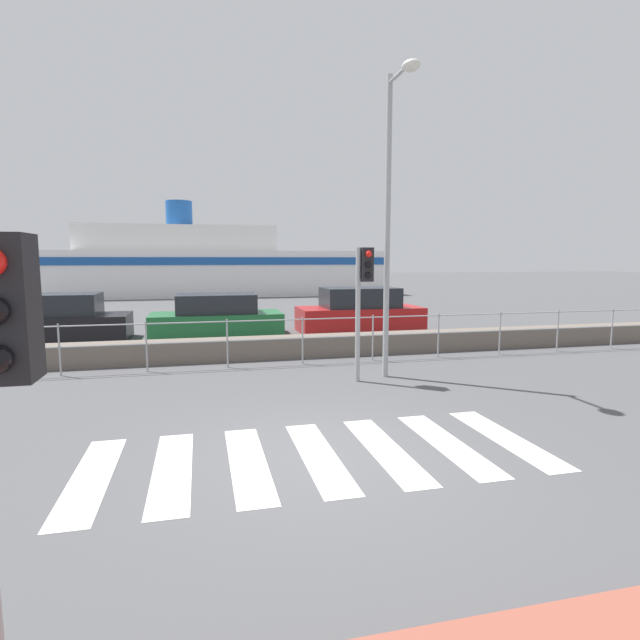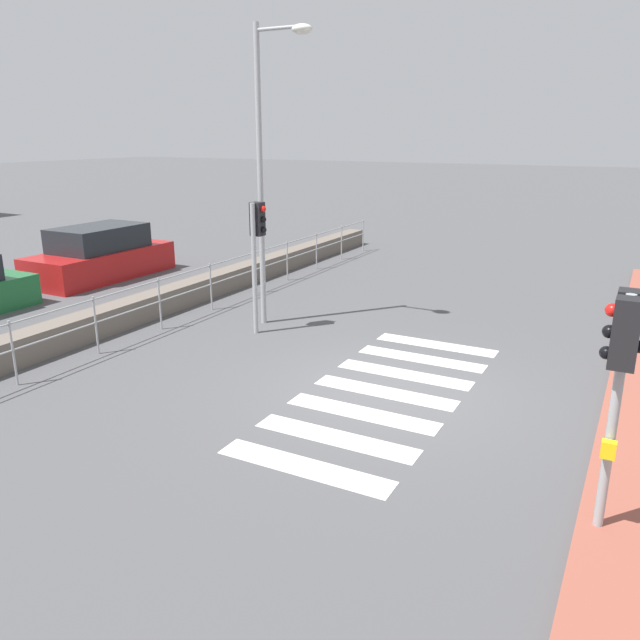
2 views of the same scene
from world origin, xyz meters
name	(u,v)px [view 1 (image 1 of 2)]	position (x,y,z in m)	size (l,w,h in m)	color
ground_plane	(322,455)	(0.00, 0.00, 0.00)	(160.00, 160.00, 0.00)	#4C4C4F
crosswalk	(319,456)	(-0.05, 0.00, 0.00)	(5.85, 2.40, 0.01)	silver
seawall	(261,348)	(0.00, 6.46, 0.27)	(25.61, 0.55, 0.55)	#6B6056
harbor_fence	(266,334)	(0.00, 5.58, 0.75)	(23.09, 0.04, 1.13)	#9EA0A3
traffic_light_far	(363,284)	(1.74, 3.62, 2.01)	(0.34, 0.32, 2.73)	#9EA0A3
streetlamp	(392,192)	(2.34, 3.65, 3.83)	(0.32, 1.30, 6.16)	#9EA0A3
ferry_boat	(212,266)	(-0.56, 30.78, 2.01)	(22.70, 8.32, 6.51)	white
parked_car_black	(55,321)	(-5.79, 10.56, 0.62)	(4.30, 1.78, 1.46)	black
parked_car_green	(217,318)	(-0.96, 10.56, 0.58)	(4.21, 1.78, 1.37)	#1E6633
parked_car_red	(360,312)	(3.95, 10.56, 0.65)	(4.29, 1.84, 1.52)	#B21919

